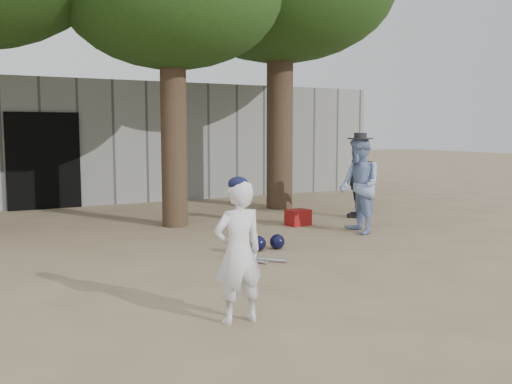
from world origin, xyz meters
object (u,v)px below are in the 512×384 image
spectator_blue (359,185)px  boy_player (238,252)px  spectator_dark (357,182)px  red_bag (298,217)px

spectator_blue → boy_player: bearing=-39.0°
spectator_blue → spectator_dark: bearing=155.0°
spectator_blue → red_bag: 1.47m
spectator_blue → spectator_dark: size_ratio=1.15×
boy_player → spectator_blue: spectator_blue is taller
spectator_dark → spectator_blue: bearing=16.4°
boy_player → spectator_dark: (5.06, 4.62, 0.06)m
boy_player → spectator_dark: spectator_dark is taller
boy_player → spectator_blue: size_ratio=0.80×
boy_player → red_bag: (3.45, 4.35, -0.52)m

